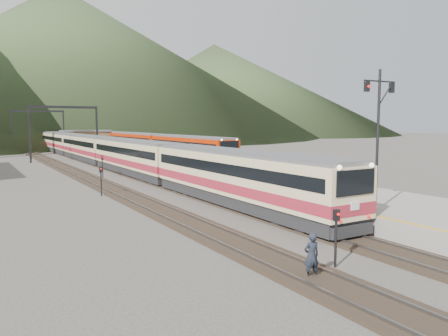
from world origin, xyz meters
TOP-DOWN VIEW (x-y plane):
  - ground at (0.00, 0.00)m, footprint 400.00×400.00m
  - track_main at (0.00, 40.00)m, footprint 2.60×200.00m
  - track_far at (-5.00, 40.00)m, footprint 2.60×200.00m
  - track_second at (11.50, 40.00)m, footprint 2.60×200.00m
  - platform at (5.60, 38.00)m, footprint 8.00×100.00m
  - gantry_near at (-2.85, 55.00)m, footprint 9.55×0.25m
  - gantry_far at (-2.85, 80.00)m, footprint 9.55×0.25m
  - station_shed at (5.60, 78.00)m, footprint 9.40×4.40m
  - hill_b at (30.00, 230.00)m, footprint 220.00×220.00m
  - hill_c at (110.00, 210.00)m, footprint 160.00×160.00m
  - main_train at (0.00, 43.60)m, footprint 2.96×81.04m
  - second_train at (11.50, 64.66)m, footprint 3.10×63.45m
  - signal_mast at (2.72, 4.16)m, footprint 2.20×0.23m
  - short_signal_a at (-3.33, 0.94)m, footprint 0.25×0.20m
  - short_signal_b at (-3.50, 33.02)m, footprint 0.24×0.20m
  - short_signal_c at (-6.64, 22.02)m, footprint 0.22×0.16m
  - worker at (-5.01, 0.45)m, footprint 0.68×0.51m

SIDE VIEW (x-z plane):
  - ground at x=0.00m, z-range 0.00..0.00m
  - track_main at x=0.00m, z-range -0.05..0.18m
  - track_far at x=-5.00m, z-range -0.05..0.18m
  - track_second at x=11.50m, z-range -0.05..0.18m
  - platform at x=5.60m, z-range 0.00..1.00m
  - worker at x=-5.01m, z-range 0.00..1.69m
  - short_signal_a at x=-3.33m, z-range 0.33..2.60m
  - short_signal_b at x=-3.50m, z-range 0.33..2.60m
  - short_signal_c at x=-6.64m, z-range 0.33..2.60m
  - main_train at x=0.00m, z-range 0.23..3.84m
  - second_train at x=11.50m, z-range 0.23..4.01m
  - station_shed at x=5.60m, z-range 1.02..4.12m
  - signal_mast at x=2.72m, z-range 1.78..9.04m
  - gantry_near at x=-2.85m, z-range 1.59..9.59m
  - gantry_far at x=-2.85m, z-range 1.59..9.59m
  - hill_c at x=110.00m, z-range 0.00..50.00m
  - hill_b at x=30.00m, z-range 0.00..75.00m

